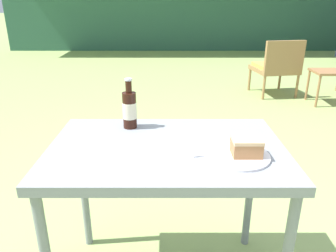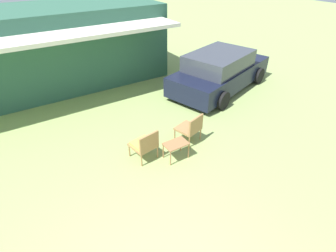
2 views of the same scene
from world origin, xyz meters
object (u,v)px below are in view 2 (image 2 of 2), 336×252
at_px(parked_car, 220,71).
at_px(wicker_chair_plain, 191,127).
at_px(wicker_chair_cushioned, 145,144).
at_px(garden_side_table, 176,145).

xyz_separation_m(parked_car, wicker_chair_plain, (-2.90, -2.13, -0.24)).
distance_m(wicker_chair_cushioned, garden_side_table, 0.76).
xyz_separation_m(parked_car, garden_side_table, (-3.62, -2.50, -0.28)).
bearing_deg(parked_car, garden_side_table, -162.32).
bearing_deg(garden_side_table, wicker_chair_plain, 27.67).
distance_m(parked_car, wicker_chair_plain, 3.60).
xyz_separation_m(wicker_chair_cushioned, wicker_chair_plain, (1.36, -0.02, 0.00)).
relative_size(parked_car, wicker_chair_cushioned, 5.89).
height_order(parked_car, garden_side_table, parked_car).
height_order(wicker_chair_cushioned, garden_side_table, wicker_chair_cushioned).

